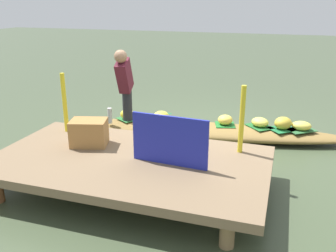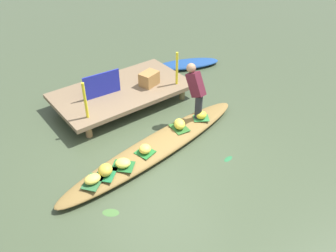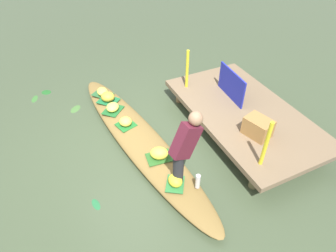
{
  "view_description": "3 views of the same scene",
  "coord_description": "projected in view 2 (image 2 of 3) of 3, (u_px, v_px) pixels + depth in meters",
  "views": [
    {
      "loc": [
        -1.23,
        5.57,
        2.14
      ],
      "look_at": [
        0.36,
        0.67,
        0.37
      ],
      "focal_mm": 39.39,
      "sensor_mm": 36.0,
      "label": 1
    },
    {
      "loc": [
        -3.18,
        -4.52,
        4.56
      ],
      "look_at": [
        0.44,
        0.2,
        0.3
      ],
      "focal_mm": 37.6,
      "sensor_mm": 36.0,
      "label": 2
    },
    {
      "loc": [
        3.75,
        -1.2,
        3.74
      ],
      "look_at": [
        0.34,
        0.42,
        0.53
      ],
      "focal_mm": 31.28,
      "sensor_mm": 36.0,
      "label": 3
    }
  ],
  "objects": [
    {
      "name": "canal_water",
      "position": [
        157.0,
        150.0,
        7.14
      ],
      "size": [
        40.0,
        40.0,
        0.0
      ],
      "primitive_type": "plane",
      "color": "#404D34",
      "rests_on": "ground"
    },
    {
      "name": "dock_platform",
      "position": [
        122.0,
        91.0,
        8.43
      ],
      "size": [
        3.2,
        1.8,
        0.39
      ],
      "color": "#796248",
      "rests_on": "ground"
    },
    {
      "name": "vendor_boat",
      "position": [
        157.0,
        146.0,
        7.08
      ],
      "size": [
        4.69,
        1.33,
        0.21
      ],
      "primitive_type": "ellipsoid",
      "rotation": [
        0.0,
        0.0,
        0.13
      ],
      "color": "olive",
      "rests_on": "ground"
    },
    {
      "name": "moored_boat",
      "position": [
        187.0,
        64.0,
        10.2
      ],
      "size": [
        2.0,
        1.27,
        0.17
      ],
      "primitive_type": "ellipsoid",
      "rotation": [
        0.0,
        0.0,
        -0.38
      ],
      "color": "navy",
      "rests_on": "ground"
    },
    {
      "name": "leaf_mat_0",
      "position": [
        179.0,
        128.0,
        7.42
      ],
      "size": [
        0.35,
        0.45,
        0.01
      ],
      "primitive_type": "cube",
      "rotation": [
        0.0,
        0.0,
        1.45
      ],
      "color": "#2C6125",
      "rests_on": "vendor_boat"
    },
    {
      "name": "banana_bunch_0",
      "position": [
        179.0,
        124.0,
        7.36
      ],
      "size": [
        0.35,
        0.37,
        0.2
      ],
      "primitive_type": "ellipsoid",
      "rotation": [
        0.0,
        0.0,
        1.08
      ],
      "color": "yellow",
      "rests_on": "vendor_boat"
    },
    {
      "name": "leaf_mat_1",
      "position": [
        201.0,
        118.0,
        7.71
      ],
      "size": [
        0.43,
        0.41,
        0.01
      ],
      "primitive_type": "cube",
      "rotation": [
        0.0,
        0.0,
        2.56
      ],
      "color": "#2D7437",
      "rests_on": "vendor_boat"
    },
    {
      "name": "banana_bunch_1",
      "position": [
        201.0,
        115.0,
        7.67
      ],
      "size": [
        0.25,
        0.22,
        0.17
      ],
      "primitive_type": "ellipsoid",
      "rotation": [
        0.0,
        0.0,
        0.05
      ],
      "color": "yellow",
      "rests_on": "vendor_boat"
    },
    {
      "name": "leaf_mat_2",
      "position": [
        106.0,
        174.0,
        6.28
      ],
      "size": [
        0.51,
        0.51,
        0.01
      ],
      "primitive_type": "cube",
      "rotation": [
        0.0,
        0.0,
        0.72
      ],
      "color": "#1C6937",
      "rests_on": "vendor_boat"
    },
    {
      "name": "banana_bunch_2",
      "position": [
        105.0,
        170.0,
        6.22
      ],
      "size": [
        0.38,
        0.38,
        0.2
      ],
      "primitive_type": "ellipsoid",
      "rotation": [
        0.0,
        0.0,
        0.86
      ],
      "color": "gold",
      "rests_on": "vendor_boat"
    },
    {
      "name": "leaf_mat_3",
      "position": [
        123.0,
        166.0,
        6.44
      ],
      "size": [
        0.5,
        0.5,
        0.01
      ],
      "primitive_type": "cube",
      "rotation": [
        0.0,
        0.0,
        2.32
      ],
      "color": "#1F5F29",
      "rests_on": "vendor_boat"
    },
    {
      "name": "banana_bunch_3",
      "position": [
        123.0,
        163.0,
        6.4
      ],
      "size": [
        0.37,
        0.36,
        0.15
      ],
      "primitive_type": "ellipsoid",
      "rotation": [
        0.0,
        0.0,
        5.69
      ],
      "color": "#EBE055",
      "rests_on": "vendor_boat"
    },
    {
      "name": "leaf_mat_4",
      "position": [
        145.0,
        152.0,
        6.77
      ],
      "size": [
        0.38,
        0.39,
        0.01
      ],
      "primitive_type": "cube",
      "rotation": [
        0.0,
        0.0,
        1.84
      ],
      "color": "#216D2A",
      "rests_on": "vendor_boat"
    },
    {
      "name": "banana_bunch_4",
      "position": [
        145.0,
        149.0,
        6.72
      ],
      "size": [
        0.33,
        0.33,
        0.16
      ],
      "primitive_type": "ellipsoid",
      "rotation": [
        0.0,
        0.0,
        5.37
      ],
      "color": "#F9D34D",
      "rests_on": "vendor_boat"
    },
    {
      "name": "leaf_mat_5",
      "position": [
        93.0,
        182.0,
        6.11
      ],
      "size": [
        0.5,
        0.48,
        0.01
      ],
      "primitive_type": "cube",
      "rotation": [
        0.0,
        0.0,
        0.65
      ],
      "color": "#2A5E32",
      "rests_on": "vendor_boat"
    },
    {
      "name": "banana_bunch_5",
      "position": [
        93.0,
        179.0,
        6.07
      ],
      "size": [
        0.3,
        0.22,
        0.14
      ],
      "primitive_type": "ellipsoid",
      "rotation": [
        0.0,
        0.0,
        6.28
      ],
      "color": "#E6D252",
      "rests_on": "vendor_boat"
    },
    {
      "name": "vendor_person",
      "position": [
        196.0,
        89.0,
        7.39
      ],
      "size": [
        0.24,
        0.49,
        1.21
      ],
      "color": "#28282D",
      "rests_on": "vendor_boat"
    },
    {
      "name": "water_bottle",
      "position": [
        199.0,
        105.0,
        7.91
      ],
      "size": [
        0.07,
        0.07,
        0.26
      ],
      "primitive_type": "cylinder",
      "color": "silver",
      "rests_on": "vendor_boat"
    },
    {
      "name": "market_banner",
      "position": [
        102.0,
        85.0,
        7.99
      ],
      "size": [
        0.88,
        0.09,
        0.56
      ],
      "primitive_type": "cube",
      "rotation": [
        0.0,
        0.0,
        -0.07
      ],
      "color": "#1F27A0",
      "rests_on": "dock_platform"
    },
    {
      "name": "railing_post_west",
      "position": [
        85.0,
        101.0,
        7.18
      ],
      "size": [
        0.06,
        0.06,
        0.82
      ],
      "primitive_type": "cylinder",
      "color": "yellow",
      "rests_on": "dock_platform"
    },
    {
      "name": "railing_post_east",
      "position": [
        177.0,
        68.0,
        8.37
      ],
      "size": [
        0.06,
        0.06,
        0.82
      ],
      "primitive_type": "cylinder",
      "color": "yellow",
      "rests_on": "dock_platform"
    },
    {
      "name": "produce_crate",
      "position": [
        149.0,
        79.0,
        8.47
      ],
      "size": [
        0.51,
        0.43,
        0.33
      ],
      "primitive_type": "cube",
      "rotation": [
        0.0,
        0.0,
        0.28
      ],
      "color": "#9F713C",
      "rests_on": "dock_platform"
    },
    {
      "name": "drifting_plant_1",
      "position": [
        111.0,
        213.0,
        5.82
      ],
      "size": [
        0.32,
        0.31,
        0.01
      ],
      "primitive_type": "ellipsoid",
      "rotation": [
        0.0,
        0.0,
        2.41
      ],
      "color": "#446E34",
      "rests_on": "ground"
    },
    {
      "name": "drifting_plant_3",
      "position": [
        228.0,
        159.0,
        6.92
      ],
      "size": [
        0.24,
        0.13,
        0.01
      ],
      "primitive_type": "ellipsoid",
      "rotation": [
        0.0,
        0.0,
        0.14
      ],
      "color": "#236838",
      "rests_on": "ground"
    }
  ]
}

